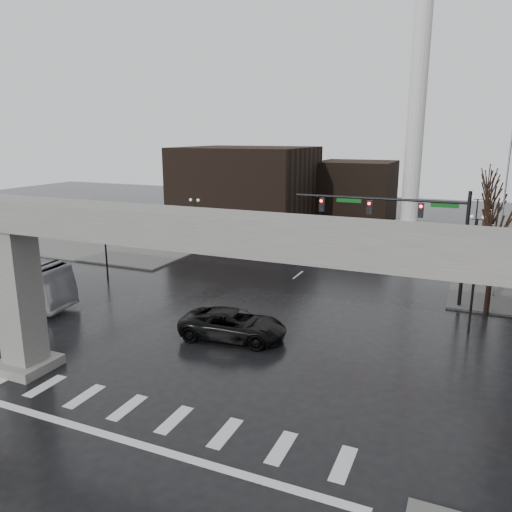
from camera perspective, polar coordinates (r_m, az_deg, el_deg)
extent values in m
plane|color=black|center=(24.15, -12.97, -15.41)|extent=(160.00, 160.00, 0.00)
cube|color=#605E5C|center=(66.57, -12.74, 3.46)|extent=(28.00, 36.00, 0.15)
cube|color=gray|center=(21.47, -14.11, 3.61)|extent=(48.00, 2.20, 1.40)
cube|color=gray|center=(27.25, -25.38, -4.64)|extent=(1.60, 1.60, 7.30)
cube|color=gray|center=(28.43, -24.66, -11.17)|extent=(2.60, 2.60, 0.50)
cube|color=black|center=(64.95, -1.12, 7.94)|extent=(16.00, 14.00, 10.00)
cube|color=black|center=(70.73, 11.29, 7.34)|extent=(10.00, 10.00, 8.00)
cylinder|color=silver|center=(63.18, 17.93, 16.22)|extent=(2.00, 2.00, 30.00)
cylinder|color=gray|center=(64.05, 16.98, 3.28)|extent=(3.60, 3.60, 1.20)
cylinder|color=black|center=(36.32, 22.72, 0.57)|extent=(0.24, 0.24, 8.00)
cylinder|color=black|center=(36.31, 13.67, 6.39)|extent=(12.00, 0.18, 0.18)
cube|color=black|center=(36.01, 18.32, 4.97)|extent=(0.35, 0.30, 1.00)
cube|color=black|center=(36.48, 12.84, 5.44)|extent=(0.35, 0.30, 1.00)
cube|color=black|center=(37.29, 7.53, 5.84)|extent=(0.35, 0.30, 1.00)
sphere|color=#FF0C05|center=(35.79, 18.33, 5.41)|extent=(0.20, 0.20, 0.20)
cube|color=#0B4F13|center=(35.84, 20.77, 5.47)|extent=(1.80, 0.05, 0.35)
cube|color=#0B4F13|center=(36.73, 10.57, 6.31)|extent=(1.80, 0.05, 0.35)
cylinder|color=silver|center=(39.16, 26.32, 4.09)|extent=(0.12, 0.12, 12.00)
cylinder|color=black|center=(32.07, 23.49, -4.13)|extent=(0.14, 0.14, 4.80)
cube|color=black|center=(31.47, 23.89, -0.05)|extent=(0.90, 0.06, 0.06)
sphere|color=silver|center=(31.42, 23.11, 0.38)|extent=(0.32, 0.32, 0.32)
sphere|color=silver|center=(31.44, 24.75, 0.22)|extent=(0.32, 0.32, 0.32)
cylinder|color=black|center=(45.65, 23.70, 0.95)|extent=(0.14, 0.14, 4.80)
cube|color=black|center=(45.23, 23.99, 3.85)|extent=(0.90, 0.06, 0.06)
sphere|color=silver|center=(45.20, 23.44, 4.15)|extent=(0.32, 0.32, 0.32)
sphere|color=silver|center=(45.21, 24.58, 4.04)|extent=(0.32, 0.32, 0.32)
cylinder|color=black|center=(59.43, 23.81, 3.68)|extent=(0.14, 0.14, 4.80)
cube|color=black|center=(59.11, 24.04, 5.92)|extent=(0.90, 0.06, 0.06)
sphere|color=silver|center=(59.08, 23.62, 6.16)|extent=(0.32, 0.32, 0.32)
sphere|color=silver|center=(59.09, 24.49, 6.07)|extent=(0.32, 0.32, 0.32)
cylinder|color=black|center=(41.59, -16.77, 0.37)|extent=(0.14, 0.14, 4.80)
cube|color=black|center=(41.13, -16.99, 3.55)|extent=(0.90, 0.06, 0.06)
sphere|color=silver|center=(41.39, -17.49, 3.86)|extent=(0.32, 0.32, 0.32)
sphere|color=silver|center=(40.81, -16.53, 3.79)|extent=(0.32, 0.32, 0.32)
cylinder|color=black|center=(52.78, -6.98, 3.62)|extent=(0.14, 0.14, 4.80)
cube|color=black|center=(52.42, -7.05, 6.15)|extent=(0.90, 0.06, 0.06)
sphere|color=silver|center=(52.62, -7.49, 6.39)|extent=(0.32, 0.32, 0.32)
sphere|color=silver|center=(52.16, -6.63, 6.35)|extent=(0.32, 0.32, 0.32)
cylinder|color=black|center=(65.06, -0.71, 5.64)|extent=(0.14, 0.14, 4.80)
cube|color=black|center=(64.77, -0.71, 7.70)|extent=(0.90, 0.06, 0.06)
sphere|color=silver|center=(64.93, -1.08, 7.89)|extent=(0.32, 0.32, 0.32)
sphere|color=silver|center=(64.57, -0.35, 7.86)|extent=(0.32, 0.32, 0.32)
cylinder|color=black|center=(35.98, 25.13, -2.63)|extent=(0.34, 0.34, 4.55)
cylinder|color=black|center=(35.19, 25.75, 3.22)|extent=(0.12, 1.52, 2.98)
cylinder|color=black|center=(35.50, 26.50, 2.84)|extent=(0.83, 1.14, 2.51)
cylinder|color=black|center=(43.73, 24.97, 0.20)|extent=(0.34, 0.34, 4.66)
cylinder|color=black|center=(43.08, 25.49, 5.14)|extent=(0.12, 1.55, 3.05)
cylinder|color=black|center=(43.38, 26.11, 4.81)|extent=(0.85, 1.16, 2.57)
cylinder|color=black|center=(51.56, 24.86, 2.17)|extent=(0.34, 0.34, 4.76)
cylinder|color=black|center=(51.01, 25.30, 6.47)|extent=(0.12, 1.59, 3.11)
cylinder|color=black|center=(51.30, 25.83, 6.18)|extent=(0.86, 1.18, 2.62)
cylinder|color=black|center=(59.44, 24.78, 3.62)|extent=(0.34, 0.34, 4.87)
cylinder|color=black|center=(58.95, 25.17, 7.44)|extent=(0.12, 1.62, 3.18)
cylinder|color=black|center=(59.24, 25.63, 7.18)|extent=(0.88, 1.20, 2.68)
cylinder|color=black|center=(67.35, 24.72, 4.73)|extent=(0.34, 0.34, 4.97)
cylinder|color=black|center=(66.91, 25.07, 8.18)|extent=(0.12, 1.65, 3.25)
cylinder|color=black|center=(67.19, 25.47, 7.94)|extent=(0.89, 1.23, 2.74)
imported|color=black|center=(29.24, -2.62, -7.86)|extent=(6.51, 3.63, 1.72)
imported|color=black|center=(47.91, 4.22, 0.50)|extent=(1.94, 3.95, 1.30)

